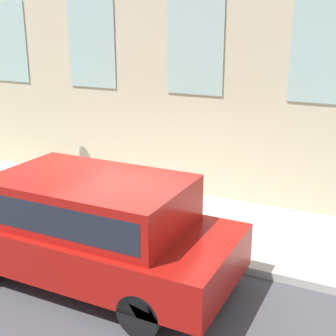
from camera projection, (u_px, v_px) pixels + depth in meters
The scene contains 6 objects.
ground_plane at pixel (132, 248), 8.68m from camera, with size 80.00×80.00×0.00m, color #47474C.
sidewalk at pixel (166, 217), 9.88m from camera, with size 2.84×60.00×0.14m.
building_facade at pixel (199, 6), 9.94m from camera, with size 0.33×40.00×8.65m.
fire_hydrant at pixel (146, 213), 8.81m from camera, with size 0.33×0.45×0.83m.
person at pixel (191, 204), 8.59m from camera, with size 0.27×0.18×1.10m.
parked_truck_red_near at pixel (90, 222), 7.38m from camera, with size 2.07×4.81×1.73m.
Camera 1 is at (-6.73, -4.06, 4.02)m, focal length 50.00 mm.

